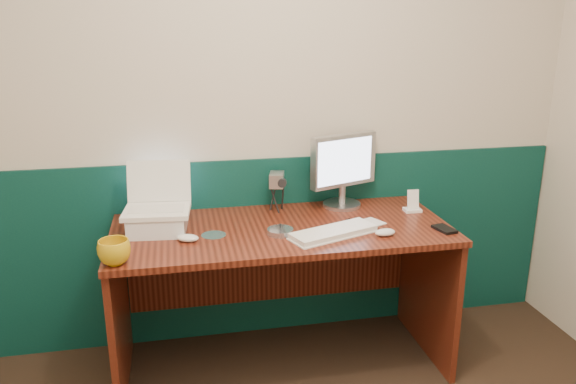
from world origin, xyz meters
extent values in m
cube|color=beige|center=(0.00, 1.75, 1.25)|extent=(3.50, 0.04, 2.50)
cube|color=#072F30|center=(0.00, 1.74, 0.50)|extent=(3.48, 0.02, 1.00)
cube|color=#39120A|center=(0.12, 1.38, 0.38)|extent=(1.60, 0.70, 0.75)
cube|color=white|center=(-0.46, 1.43, 0.79)|extent=(0.28, 0.24, 0.09)
cube|color=white|center=(0.33, 1.23, 0.76)|extent=(0.43, 0.27, 0.02)
ellipsoid|color=silver|center=(0.56, 1.18, 0.77)|extent=(0.10, 0.07, 0.03)
ellipsoid|color=white|center=(-0.33, 1.28, 0.77)|extent=(0.11, 0.09, 0.03)
imported|color=gold|center=(-0.62, 1.10, 0.80)|extent=(0.16, 0.16, 0.10)
cylinder|color=#AFB5C0|center=(0.09, 1.29, 0.76)|extent=(0.12, 0.12, 0.03)
cylinder|color=silver|center=(-0.21, 1.34, 0.75)|extent=(0.11, 0.11, 0.00)
cylinder|color=black|center=(0.41, 1.37, 0.75)|extent=(0.11, 0.10, 0.01)
cube|color=silver|center=(0.53, 1.34, 0.75)|extent=(0.20, 0.17, 0.00)
cube|color=white|center=(0.82, 1.47, 0.76)|extent=(0.09, 0.07, 0.02)
cube|color=white|center=(0.82, 1.47, 0.82)|extent=(0.06, 0.03, 0.10)
cube|color=black|center=(0.86, 1.18, 0.76)|extent=(0.09, 0.13, 0.01)
camera|label=1|loc=(-0.35, -1.08, 1.69)|focal=35.00mm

